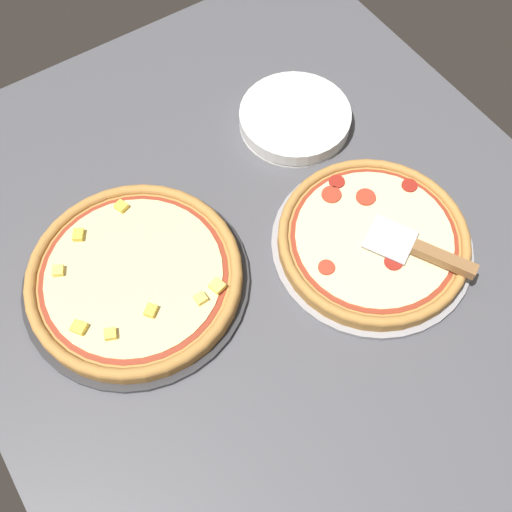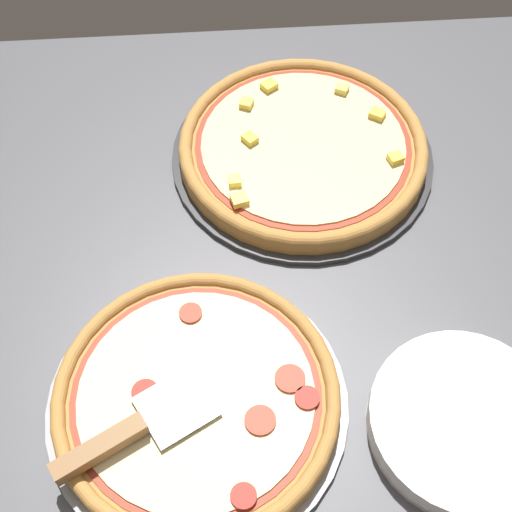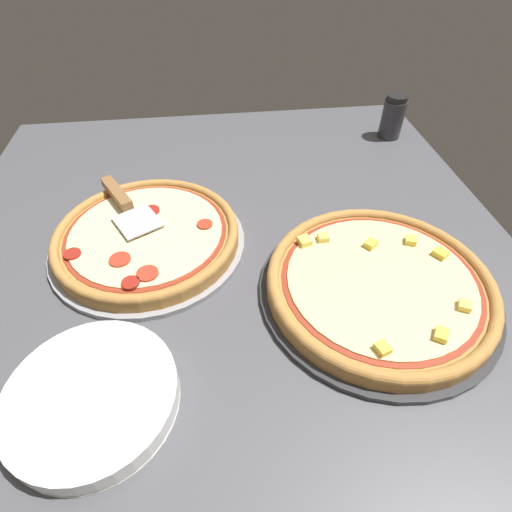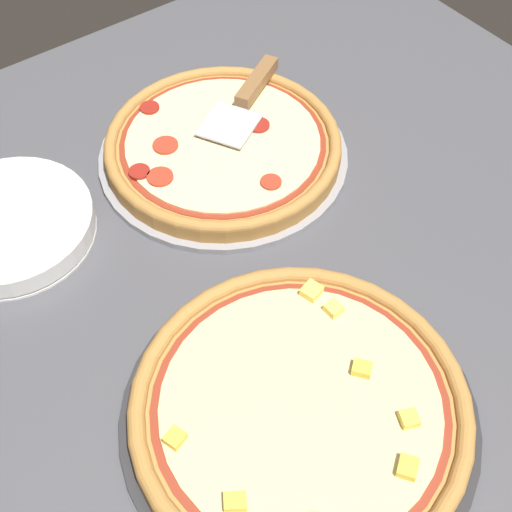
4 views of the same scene
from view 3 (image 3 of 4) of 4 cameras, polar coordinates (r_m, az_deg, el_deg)
ground_plane at (r=72.83cm, az=-3.16°, el=-3.32°), size 129.64×109.78×3.60cm
pizza_pan_front at (r=78.86cm, az=-15.04°, el=1.75°), size 36.51×36.51×1.00cm
pizza_front at (r=77.45cm, az=-15.33°, el=2.92°), size 34.32×34.32×3.11cm
pizza_pan_back at (r=70.74cm, az=16.87°, el=-4.87°), size 39.80×39.80×1.00cm
pizza_back at (r=69.18cm, az=17.24°, el=-3.68°), size 37.41×37.41×3.63cm
serving_spatula at (r=84.04cm, az=-18.69°, el=7.68°), size 19.19×13.48×2.00cm
plate_stack at (r=59.81cm, az=-22.31°, el=-18.22°), size 22.59×22.59×3.50cm
parmesan_shaker at (r=115.77cm, az=18.95°, el=18.28°), size 5.75×5.75×11.13cm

